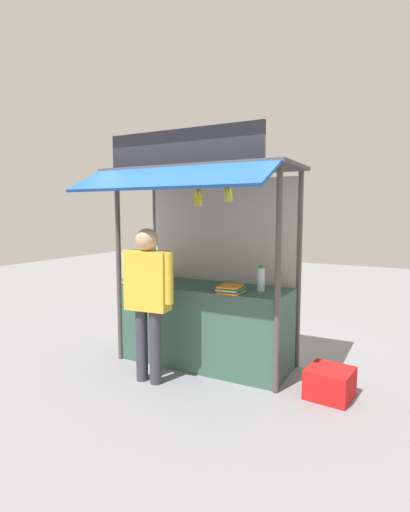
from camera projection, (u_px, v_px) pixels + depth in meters
name	position (u px, v px, depth m)	size (l,w,h in m)	color
ground_plane	(205.00, 363.00, 4.78)	(20.00, 20.00, 0.00)	gray
stall_counter	(205.00, 325.00, 4.73)	(1.98, 0.70, 0.94)	#385B4C
stall_structure	(208.00, 230.00, 4.67)	(2.18, 1.50, 2.63)	#4C4742
water_bottle_rear_center	(261.00, 279.00, 4.36)	(0.08, 0.08, 0.29)	silver
water_bottle_front_left	(143.00, 271.00, 5.11)	(0.06, 0.06, 0.23)	silver
water_bottle_back_left	(161.00, 269.00, 5.01)	(0.09, 0.09, 0.32)	silver
magazine_stack_mid_left	(135.00, 280.00, 4.90)	(0.22, 0.31, 0.07)	purple
magazine_stack_mid_right	(231.00, 289.00, 4.25)	(0.27, 0.30, 0.08)	red
banana_bunch_inner_left	(198.00, 198.00, 4.09)	(0.11, 0.11, 0.30)	#332D23
banana_bunch_rightmost	(228.00, 194.00, 3.93)	(0.10, 0.10, 0.26)	#332D23
vendor_person	(148.00, 291.00, 4.16)	(0.62, 0.24, 1.63)	#383842
plastic_crate	(330.00, 383.00, 3.89)	(0.41, 0.41, 0.29)	red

